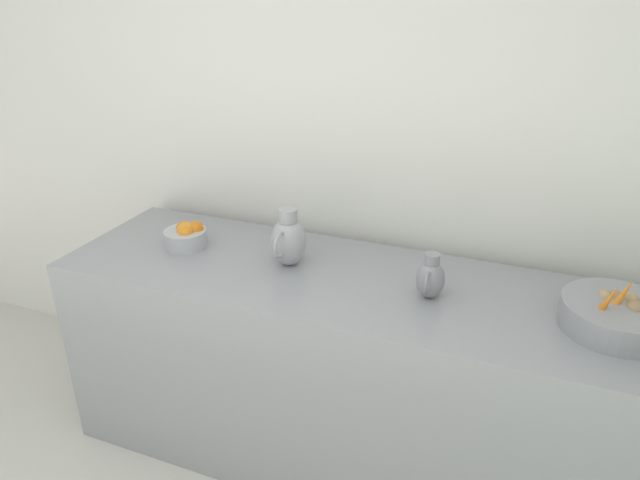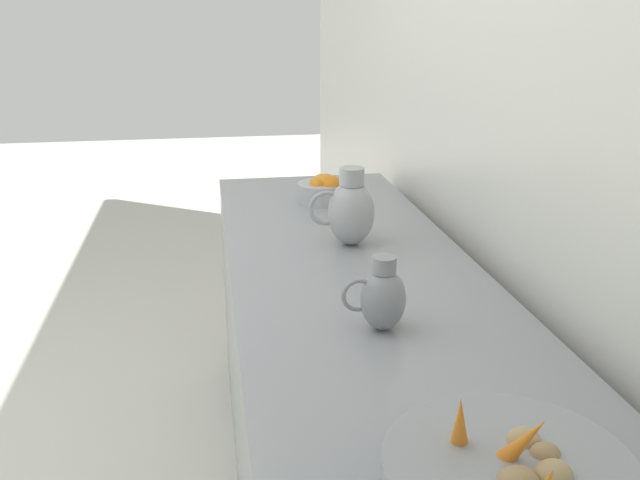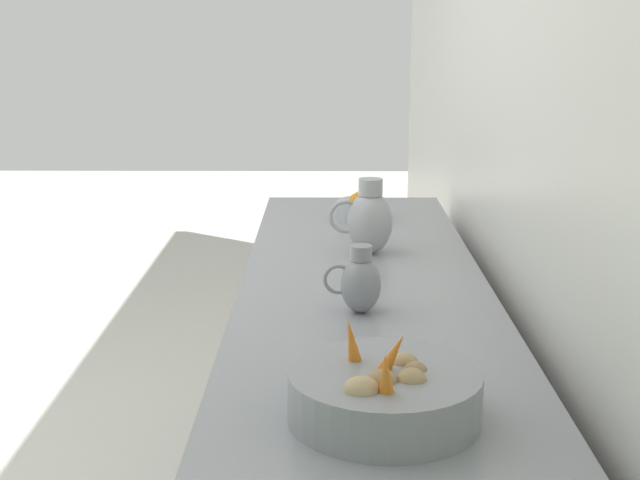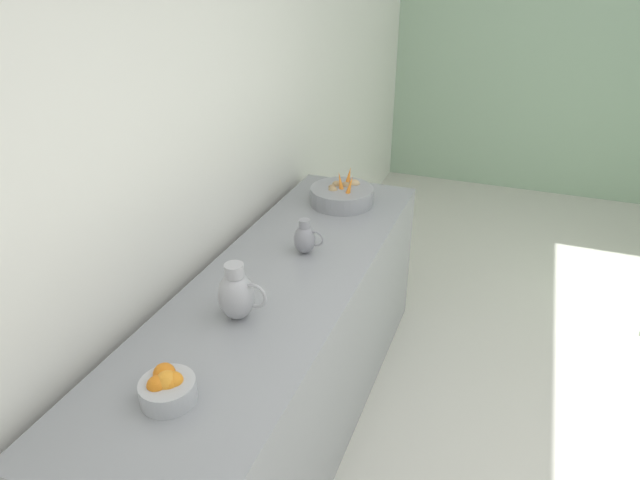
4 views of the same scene
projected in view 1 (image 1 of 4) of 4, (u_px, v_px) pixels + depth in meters
tile_wall_left at (523, 128)px, 2.35m from camera, size 0.10×7.69×3.00m
prep_counter at (361, 375)px, 2.55m from camera, size 0.74×2.60×0.94m
vegetable_colander at (617, 315)px, 2.02m from camera, size 0.38×0.38×0.20m
orange_bowl at (186, 235)px, 2.64m from camera, size 0.19×0.19×0.12m
metal_pitcher_tall at (288, 240)px, 2.45m from camera, size 0.21×0.15×0.25m
metal_pitcher_short at (430, 278)px, 2.21m from camera, size 0.16×0.11×0.18m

